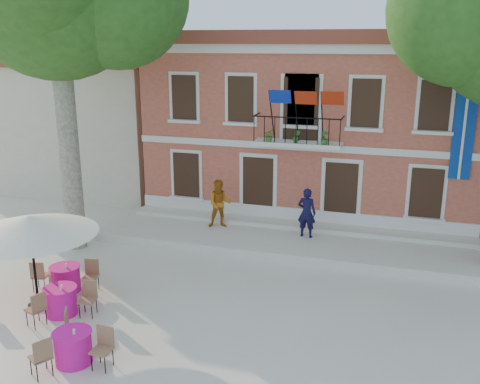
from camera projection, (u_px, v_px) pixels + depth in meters
name	position (u px, v px, depth m)	size (l,w,h in m)	color
ground	(192.00, 289.00, 15.87)	(90.00, 90.00, 0.00)	beige
main_building	(317.00, 120.00, 23.47)	(13.50, 9.59, 7.50)	#CB6C49
neighbor_west	(100.00, 119.00, 27.79)	(9.40, 9.40, 6.40)	beige
terrace	(289.00, 241.00, 19.31)	(14.00, 3.40, 0.30)	silver
patio_umbrella	(30.00, 225.00, 14.19)	(3.57, 3.57, 2.66)	black
pedestrian_navy	(307.00, 213.00, 19.06)	(0.66, 0.43, 1.81)	black
pedestrian_orange	(220.00, 204.00, 20.08)	(0.89, 0.69, 1.83)	#C16B16
cafe_table_0	(61.00, 299.00, 14.32)	(1.76, 1.84, 0.95)	#EF169C
cafe_table_1	(73.00, 346.00, 12.15)	(1.64, 1.87, 0.95)	#EF169C
cafe_table_3	(65.00, 277.00, 15.67)	(1.97, 0.90, 0.95)	#EF169C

